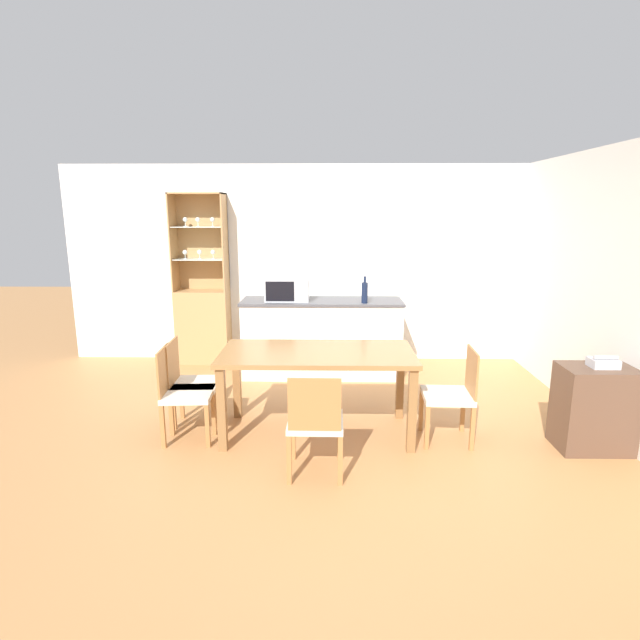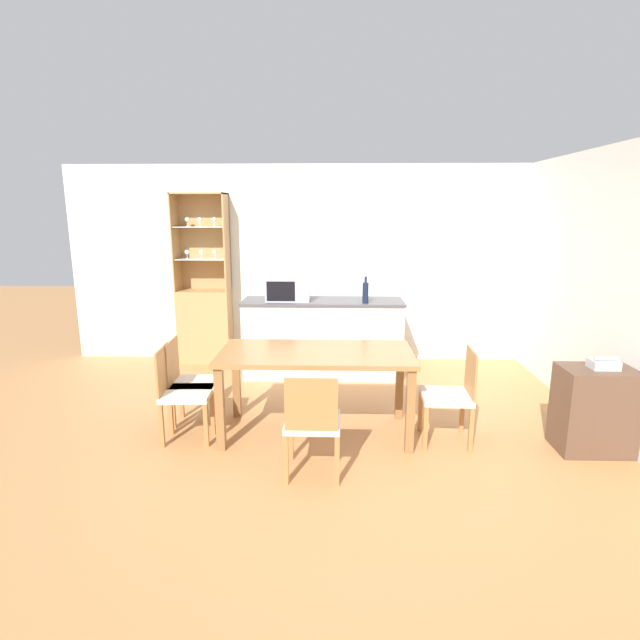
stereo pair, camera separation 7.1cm
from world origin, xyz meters
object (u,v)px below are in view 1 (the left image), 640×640
(dining_chair_side_left_far, at_px, (191,383))
(telephone, at_px, (603,362))
(wine_bottle, at_px, (365,292))
(dining_chair_side_right_near, at_px, (452,394))
(dining_table, at_px, (317,362))
(dining_chair_side_left_near, at_px, (183,393))
(side_cabinet, at_px, (594,408))
(display_cabinet, at_px, (203,313))
(dining_chair_head_near, at_px, (315,423))
(microwave, at_px, (287,289))

(dining_chair_side_left_far, xyz_separation_m, telephone, (3.51, -0.38, 0.34))
(wine_bottle, bearing_deg, dining_chair_side_right_near, -67.68)
(dining_table, height_order, wine_bottle, wine_bottle)
(dining_chair_side_left_near, relative_size, side_cabinet, 1.15)
(dining_chair_side_left_far, bearing_deg, telephone, 81.29)
(display_cabinet, relative_size, dining_chair_side_right_near, 2.65)
(dining_chair_side_left_near, distance_m, side_cabinet, 3.49)
(dining_chair_side_left_near, distance_m, telephone, 3.53)
(wine_bottle, bearing_deg, dining_chair_side_left_near, -136.49)
(display_cabinet, height_order, side_cabinet, display_cabinet)
(dining_chair_side_left_far, xyz_separation_m, dining_chair_side_left_near, (0.00, -0.25, 0.00))
(dining_chair_head_near, distance_m, wine_bottle, 2.35)
(display_cabinet, bearing_deg, dining_chair_side_right_near, -40.22)
(telephone, bearing_deg, side_cabinet, -177.52)
(display_cabinet, height_order, telephone, display_cabinet)
(dining_table, distance_m, wine_bottle, 1.60)
(microwave, xyz_separation_m, wine_bottle, (0.91, -0.16, -0.01))
(dining_table, relative_size, dining_chair_side_left_near, 2.05)
(dining_table, bearing_deg, wine_bottle, 70.76)
(display_cabinet, relative_size, wine_bottle, 7.06)
(dining_chair_side_left_near, relative_size, wine_bottle, 2.66)
(dining_chair_side_right_near, bearing_deg, microwave, 44.32)
(microwave, bearing_deg, dining_chair_side_left_far, -117.12)
(dining_table, relative_size, dining_chair_head_near, 2.05)
(dining_chair_side_right_near, bearing_deg, wine_bottle, 25.05)
(display_cabinet, height_order, wine_bottle, display_cabinet)
(dining_chair_side_left_near, relative_size, microwave, 1.61)
(dining_chair_side_left_near, bearing_deg, display_cabinet, -173.93)
(dining_chair_side_left_far, relative_size, side_cabinet, 1.15)
(dining_chair_side_left_near, xyz_separation_m, side_cabinet, (3.48, -0.14, -0.06))
(microwave, relative_size, wine_bottle, 1.65)
(dining_chair_head_near, height_order, side_cabinet, dining_chair_head_near)
(wine_bottle, bearing_deg, dining_chair_side_left_far, -141.28)
(display_cabinet, height_order, dining_chair_side_left_near, display_cabinet)
(display_cabinet, distance_m, dining_table, 2.67)
(dining_chair_head_near, xyz_separation_m, microwave, (-0.39, 2.36, 0.64))
(dining_chair_head_near, relative_size, telephone, 3.86)
(dining_chair_side_left_near, bearing_deg, dining_table, 92.80)
(dining_chair_side_right_near, height_order, microwave, microwave)
(dining_chair_side_left_far, distance_m, microwave, 1.81)
(microwave, height_order, telephone, microwave)
(display_cabinet, relative_size, telephone, 10.23)
(dining_chair_side_left_far, height_order, dining_chair_side_left_near, same)
(wine_bottle, relative_size, telephone, 1.45)
(display_cabinet, distance_m, dining_chair_side_left_near, 2.34)
(dining_chair_side_right_near, distance_m, side_cabinet, 1.16)
(dining_chair_side_left_near, distance_m, dining_chair_side_right_near, 2.33)
(display_cabinet, relative_size, dining_chair_side_left_near, 2.65)
(dining_table, height_order, telephone, telephone)
(display_cabinet, bearing_deg, telephone, -31.98)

